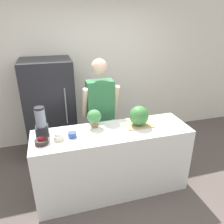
# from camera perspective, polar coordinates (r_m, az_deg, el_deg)

# --- Properties ---
(ground_plane) EXTENTS (14.00, 14.00, 0.00)m
(ground_plane) POSITION_cam_1_polar(r_m,az_deg,el_deg) (3.12, 1.87, -22.83)
(ground_plane) COLOR #564C47
(wall_back) EXTENTS (8.00, 0.06, 2.60)m
(wall_back) POSITION_cam_1_polar(r_m,az_deg,el_deg) (4.16, -6.26, 9.99)
(wall_back) COLOR white
(wall_back) RESTS_ON ground_plane
(counter_island) EXTENTS (2.03, 0.61, 0.93)m
(counter_island) POSITION_cam_1_polar(r_m,az_deg,el_deg) (3.04, 0.17, -12.70)
(counter_island) COLOR white
(counter_island) RESTS_ON ground_plane
(refrigerator) EXTENTS (0.80, 0.74, 1.66)m
(refrigerator) POSITION_cam_1_polar(r_m,az_deg,el_deg) (3.86, -15.76, 0.82)
(refrigerator) COLOR #232328
(refrigerator) RESTS_ON ground_plane
(person) EXTENTS (0.54, 0.27, 1.74)m
(person) POSITION_cam_1_polar(r_m,az_deg,el_deg) (3.35, -3.06, -0.49)
(person) COLOR #4C608C
(person) RESTS_ON ground_plane
(cutting_board) EXTENTS (0.39, 0.24, 0.01)m
(cutting_board) POSITION_cam_1_polar(r_m,az_deg,el_deg) (2.95, 7.05, -3.31)
(cutting_board) COLOR tan
(cutting_board) RESTS_ON counter_island
(watermelon) EXTENTS (0.26, 0.26, 0.26)m
(watermelon) POSITION_cam_1_polar(r_m,az_deg,el_deg) (2.89, 7.06, -0.93)
(watermelon) COLOR #3D7F3D
(watermelon) RESTS_ON cutting_board
(bowl_cherries) EXTENTS (0.15, 0.15, 0.10)m
(bowl_cherries) POSITION_cam_1_polar(r_m,az_deg,el_deg) (2.63, -17.95, -7.23)
(bowl_cherries) COLOR #2D231E
(bowl_cherries) RESTS_ON counter_island
(bowl_cream) EXTENTS (0.12, 0.12, 0.11)m
(bowl_cream) POSITION_cam_1_polar(r_m,az_deg,el_deg) (2.65, -13.76, -6.24)
(bowl_cream) COLOR beige
(bowl_cream) RESTS_ON counter_island
(bowl_small_blue) EXTENTS (0.10, 0.10, 0.06)m
(bowl_small_blue) POSITION_cam_1_polar(r_m,az_deg,el_deg) (2.68, -10.31, -5.85)
(bowl_small_blue) COLOR #334C9E
(bowl_small_blue) RESTS_ON counter_island
(blender) EXTENTS (0.15, 0.15, 0.37)m
(blender) POSITION_cam_1_polar(r_m,az_deg,el_deg) (2.76, -18.04, -2.70)
(blender) COLOR #28282D
(blender) RESTS_ON counter_island
(potted_plant) EXTENTS (0.19, 0.19, 0.24)m
(potted_plant) POSITION_cam_1_polar(r_m,az_deg,el_deg) (2.84, -4.68, -1.38)
(potted_plant) COLOR #996647
(potted_plant) RESTS_ON counter_island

